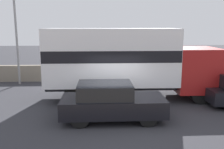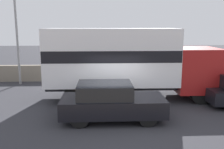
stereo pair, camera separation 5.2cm
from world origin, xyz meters
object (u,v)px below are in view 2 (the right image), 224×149
object	(u,v)px
street_lamp	(16,22)
box_truck	(126,60)
car_hatchback	(111,102)
pedestrian	(209,69)

from	to	relation	value
street_lamp	box_truck	xyz separation A→B (m)	(6.52, -3.75, -1.94)
street_lamp	car_hatchback	xyz separation A→B (m)	(5.63, -6.64, -3.22)
street_lamp	pedestrian	world-z (taller)	street_lamp
street_lamp	car_hatchback	distance (m)	9.28
street_lamp	box_truck	size ratio (longest dim) A/B	0.80
box_truck	car_hatchback	world-z (taller)	box_truck
box_truck	pedestrian	distance (m)	7.09
street_lamp	car_hatchback	size ratio (longest dim) A/B	1.68
box_truck	car_hatchback	distance (m)	3.28
car_hatchback	pedestrian	bearing A→B (deg)	43.93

